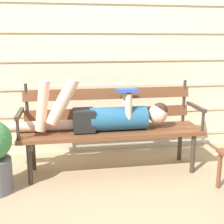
# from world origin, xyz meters

# --- Properties ---
(ground_plane) EXTENTS (12.00, 12.00, 0.00)m
(ground_plane) POSITION_xyz_m (0.00, 0.00, 0.00)
(ground_plane) COLOR tan
(house_siding) EXTENTS (4.31, 0.08, 2.42)m
(house_siding) POSITION_xyz_m (0.00, 0.76, 1.21)
(house_siding) COLOR beige
(house_siding) RESTS_ON ground
(park_bench) EXTENTS (1.75, 0.44, 0.87)m
(park_bench) POSITION_xyz_m (-0.00, 0.19, 0.48)
(park_bench) COLOR brown
(park_bench) RESTS_ON ground
(reclining_person) EXTENTS (1.77, 0.25, 0.54)m
(reclining_person) POSITION_xyz_m (-0.10, 0.12, 0.57)
(reclining_person) COLOR #23567A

